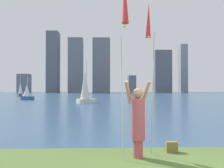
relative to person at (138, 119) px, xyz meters
The scene contains 15 objects.
ground 49.58m from the person, 89.04° to the left, with size 120.00×138.00×0.12m.
person is the anchor object (origin of this frame).
kite_flag_left 2.85m from the person, 121.18° to the right, with size 0.16×1.32×4.44m.
kite_flag_right 2.66m from the person, 55.50° to the left, with size 0.16×0.93×4.16m.
bag 1.38m from the person, 25.80° to the left, with size 0.31×0.19×0.29m.
sailboat_1 52.15m from the person, 111.41° to the left, with size 1.14×1.91×4.80m.
sailboat_3 23.89m from the person, 97.23° to the left, with size 2.42×2.02×5.14m.
sailboat_8 34.76m from the person, 111.35° to the left, with size 2.24×1.77×3.72m.
skyline_tower_0 105.23m from the person, 109.04° to the left, with size 4.82×5.03×7.89m.
skyline_tower_1 101.82m from the person, 102.53° to the left, with size 4.90×6.20×25.77m.
skyline_tower_2 98.55m from the person, 97.15° to the left, with size 5.99×5.67×22.79m.
skyline_tower_3 96.37m from the person, 90.85° to the left, with size 7.19×5.20×22.57m.
skyline_tower_4 100.66m from the person, 83.29° to the left, with size 3.18×6.79×7.29m.
skyline_tower_5 99.89m from the person, 75.74° to the left, with size 7.11×4.09×17.86m.
skyline_tower_6 104.84m from the person, 71.04° to the left, with size 3.09×4.45×20.75m.
Camera 1 is at (-1.73, -4.85, 1.76)m, focal length 39.34 mm.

